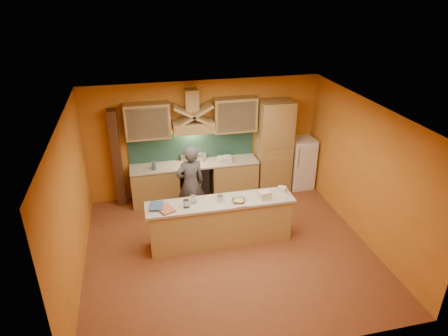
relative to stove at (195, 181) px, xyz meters
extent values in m
cube|color=brown|center=(0.30, -2.20, -0.45)|extent=(5.50, 5.00, 0.01)
cube|color=white|center=(0.30, -2.20, 2.35)|extent=(5.50, 5.00, 0.01)
cube|color=orange|center=(0.30, 0.30, 0.95)|extent=(5.50, 0.02, 2.80)
cube|color=orange|center=(0.30, -4.70, 0.95)|extent=(5.50, 0.02, 2.80)
cube|color=orange|center=(-2.45, -2.20, 0.95)|extent=(0.02, 5.00, 2.80)
cube|color=orange|center=(3.05, -2.20, 0.95)|extent=(0.02, 5.00, 2.80)
cube|color=#AB8A4E|center=(-0.95, 0.00, -0.02)|extent=(1.10, 0.60, 0.86)
cube|color=#AB8A4E|center=(0.95, 0.00, -0.02)|extent=(1.10, 0.60, 0.86)
cube|color=beige|center=(0.00, 0.00, 0.45)|extent=(3.00, 0.62, 0.04)
cube|color=black|center=(0.00, 0.00, 0.00)|extent=(0.60, 0.58, 0.90)
cube|color=#1B3D35|center=(0.00, 0.28, 0.80)|extent=(3.00, 0.03, 0.70)
cube|color=#AB8A4E|center=(0.00, 0.05, 1.37)|extent=(0.92, 0.50, 0.24)
cube|color=#AB8A4E|center=(0.00, 0.15, 1.95)|extent=(0.30, 0.30, 0.50)
cube|color=#AB8A4E|center=(-1.00, 0.12, 1.55)|extent=(1.00, 0.35, 0.80)
cube|color=#AB8A4E|center=(1.00, 0.12, 1.55)|extent=(1.00, 0.35, 0.80)
cube|color=#AB8A4E|center=(1.95, 0.00, 0.70)|extent=(0.80, 0.60, 2.30)
cube|color=white|center=(2.70, 0.00, 0.20)|extent=(0.58, 0.60, 1.30)
cube|color=#472816|center=(-1.75, 0.15, 0.70)|extent=(0.20, 0.30, 2.30)
cube|color=tan|center=(0.20, -1.90, -0.01)|extent=(2.80, 0.55, 0.88)
cube|color=beige|center=(0.20, -1.90, 0.47)|extent=(2.90, 0.62, 0.05)
imported|color=#4C4C51|center=(-0.25, -0.95, 0.43)|extent=(0.72, 0.56, 1.77)
cylinder|color=silver|center=(-0.15, -0.03, 0.52)|extent=(0.28, 0.28, 0.14)
cylinder|color=silver|center=(0.14, 0.13, 0.53)|extent=(0.27, 0.27, 0.15)
imported|color=silver|center=(-0.98, -0.02, 0.55)|extent=(0.09, 0.09, 0.17)
imported|color=#33608E|center=(-0.94, -0.13, 0.60)|extent=(0.14, 0.14, 0.26)
imported|color=silver|center=(0.80, 0.07, 0.51)|extent=(0.31, 0.31, 0.07)
cube|color=silver|center=(0.71, -0.05, 0.53)|extent=(0.32, 0.25, 0.11)
imported|color=#C15E44|center=(-0.99, -2.03, 0.51)|extent=(0.38, 0.42, 0.03)
imported|color=#3D5786|center=(-1.15, -1.83, 0.53)|extent=(0.30, 0.37, 0.03)
cylinder|color=silver|center=(-0.32, -1.82, 0.57)|extent=(0.16, 0.16, 0.14)
cylinder|color=silver|center=(-0.47, -1.97, 0.57)|extent=(0.14, 0.14, 0.15)
cube|color=silver|center=(0.20, -1.88, 0.54)|extent=(0.13, 0.13, 0.09)
imported|color=silver|center=(0.54, -2.01, 0.53)|extent=(0.31, 0.31, 0.06)
cube|color=beige|center=(0.55, -2.12, 0.50)|extent=(0.24, 0.18, 0.02)
cube|color=beige|center=(1.07, -1.97, 0.57)|extent=(0.25, 0.22, 0.14)
cube|color=beige|center=(1.51, -1.78, 0.54)|extent=(0.20, 0.19, 0.10)
camera|label=1|loc=(-1.24, -8.44, 4.41)|focal=32.00mm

